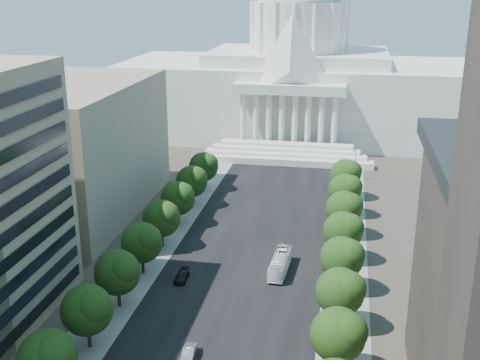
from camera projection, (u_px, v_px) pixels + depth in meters
The scene contains 27 objects.
road_asphalt at pixel (254, 241), 125.18m from camera, with size 30.00×260.00×0.01m, color black.
sidewalk_left at pixel (167, 234), 128.39m from camera, with size 8.00×260.00×0.02m, color gray.
sidewalk_right at pixel (347, 248), 121.96m from camera, with size 8.00×260.00×0.02m, color gray.
capitol at pixel (298, 77), 207.51m from camera, with size 120.00×56.00×73.00m.
office_block_left_far at pixel (55, 148), 137.92m from camera, with size 38.00×52.00×30.00m, color gray.
tree_l_c at pixel (49, 358), 75.52m from camera, with size 7.79×7.60×9.97m.
tree_l_d at pixel (88, 309), 86.73m from camera, with size 7.79×7.60×9.97m.
tree_l_e at pixel (119, 272), 97.93m from camera, with size 7.79×7.60×9.97m.
tree_l_f at pixel (143, 242), 109.14m from camera, with size 7.79×7.60×9.97m.
tree_l_g at pixel (163, 218), 120.35m from camera, with size 7.79×7.60×9.97m.
tree_l_h at pixel (179, 197), 131.56m from camera, with size 7.79×7.60×9.97m.
tree_l_i at pixel (193, 180), 142.77m from camera, with size 7.79×7.60×9.97m.
tree_l_j at pixel (205, 166), 153.98m from camera, with size 7.79×7.60×9.97m.
tree_r_d at pixel (340, 334), 80.63m from camera, with size 7.79×7.60×9.97m.
tree_r_e at pixel (342, 291), 91.84m from camera, with size 7.79×7.60×9.97m.
tree_r_f at pixel (344, 257), 103.05m from camera, with size 7.79×7.60×9.97m.
tree_r_g at pixel (345, 230), 114.26m from camera, with size 7.79×7.60×9.97m.
tree_r_h at pixel (345, 208), 125.46m from camera, with size 7.79×7.60×9.97m.
tree_r_i at pixel (346, 189), 136.67m from camera, with size 7.79×7.60×9.97m.
tree_r_j at pixel (347, 174), 147.88m from camera, with size 7.79×7.60×9.97m.
streetlight_c at pixel (352, 295), 91.95m from camera, with size 2.61×0.44×9.00m.
streetlight_d at pixel (353, 231), 115.30m from camera, with size 2.61×0.44×9.00m.
streetlight_e at pixel (353, 189), 138.65m from camera, with size 2.61×0.44×9.00m.
streetlight_f at pixel (353, 159), 162.01m from camera, with size 2.61×0.44×9.00m.
car_silver at pixel (189, 354), 85.97m from camera, with size 1.69×4.83×1.59m, color #9C9FA3.
car_dark_b at pixel (182, 276), 108.66m from camera, with size 2.11×5.18×1.50m, color black.
city_bus at pixel (280, 263), 111.61m from camera, with size 2.75×11.73×3.27m, color white.
Camera 1 is at (17.55, -23.51, 51.46)m, focal length 45.00 mm.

